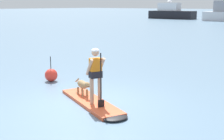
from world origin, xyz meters
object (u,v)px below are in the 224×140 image
marker_buoy (51,75)px  person_paddler (96,72)px  paddleboard (94,104)px  moored_boat_starboard (171,13)px  dog (83,85)px

marker_buoy → person_paddler: bearing=-17.5°
paddleboard → marker_buoy: (-3.41, 1.07, 0.20)m
person_paddler → paddleboard: bearing=159.1°
person_paddler → moored_boat_starboard: (-28.35, 52.82, 0.21)m
paddleboard → moored_boat_starboard: 59.85m
marker_buoy → dog: bearing=-16.3°
paddleboard → marker_buoy: size_ratio=3.41×
person_paddler → moored_boat_starboard: bearing=118.2°
dog → person_paddler: bearing=-20.9°
dog → paddleboard: bearing=-20.9°
dog → moored_boat_starboard: 59.21m
person_paddler → marker_buoy: size_ratio=1.66×
paddleboard → person_paddler: person_paddler is taller
paddleboard → marker_buoy: marker_buoy is taller
marker_buoy → paddleboard: bearing=-17.4°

